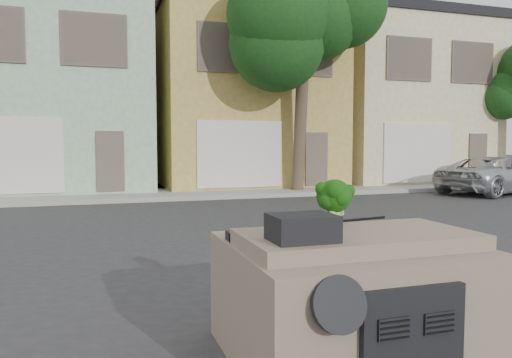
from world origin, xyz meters
TOP-DOWN VIEW (x-y plane):
  - ground_plane at (0.00, 0.00)m, footprint 120.00×120.00m
  - sidewalk at (0.00, 10.50)m, footprint 40.00×3.00m
  - townhouse_mint at (-3.50, 14.50)m, footprint 7.20×8.20m
  - townhouse_tan at (4.00, 14.50)m, footprint 7.20×8.20m
  - townhouse_beige at (11.50, 14.50)m, footprint 7.20×8.20m
  - silver_pickup at (11.96, 7.81)m, footprint 5.29×3.40m
  - tree_near at (5.00, 9.80)m, footprint 4.40×4.00m
  - car_dashboard at (0.00, -3.00)m, footprint 2.00×1.80m
  - instrument_hump at (-0.58, -3.35)m, footprint 0.48×0.38m
  - wiper_arm at (0.28, -2.62)m, footprint 0.69×0.15m
  - broccoli at (-0.07, -2.87)m, footprint 0.46×0.46m

SIDE VIEW (x-z plane):
  - ground_plane at x=0.00m, z-range 0.00..0.00m
  - silver_pickup at x=11.96m, z-range -0.68..0.68m
  - sidewalk at x=0.00m, z-range 0.00..0.15m
  - car_dashboard at x=0.00m, z-range 0.00..1.12m
  - wiper_arm at x=0.28m, z-range 1.12..1.14m
  - instrument_hump at x=-0.58m, z-range 1.12..1.32m
  - broccoli at x=-0.07m, z-range 1.12..1.55m
  - townhouse_mint at x=-3.50m, z-range 0.00..7.55m
  - townhouse_tan at x=4.00m, z-range 0.00..7.55m
  - townhouse_beige at x=11.50m, z-range 0.00..7.55m
  - tree_near at x=5.00m, z-range 0.00..8.50m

